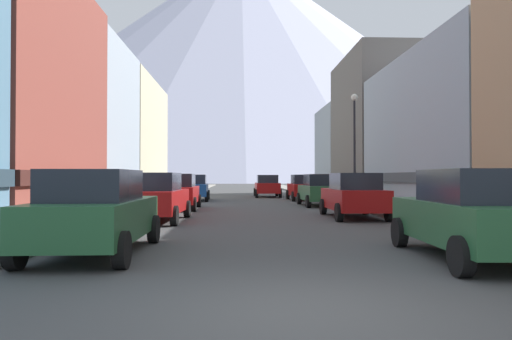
% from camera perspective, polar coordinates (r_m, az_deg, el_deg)
% --- Properties ---
extents(ground_plane, '(400.00, 400.00, 0.00)m').
position_cam_1_polar(ground_plane, '(5.96, 6.04, -16.74)').
color(ground_plane, '#414141').
extents(sidewalk_left, '(2.50, 100.00, 0.15)m').
position_cam_1_polar(sidewalk_left, '(41.06, -9.90, -3.00)').
color(sidewalk_left, gray).
rests_on(sidewalk_left, ground).
extents(sidewalk_right, '(2.50, 100.00, 0.15)m').
position_cam_1_polar(sidewalk_right, '(41.31, 7.58, -2.99)').
color(sidewalk_right, gray).
rests_on(sidewalk_right, ground).
extents(storefront_left_2, '(8.90, 8.01, 9.53)m').
position_cam_1_polar(storefront_left_2, '(30.42, -23.51, 4.84)').
color(storefront_left_2, '#99A5B2').
rests_on(storefront_left_2, ground).
extents(storefront_left_3, '(8.75, 12.50, 9.48)m').
position_cam_1_polar(storefront_left_3, '(40.34, -18.00, 3.39)').
color(storefront_left_3, beige).
rests_on(storefront_left_3, ground).
extents(storefront_right_1, '(7.92, 13.96, 7.84)m').
position_cam_1_polar(storefront_right_1, '(26.46, 25.08, 3.89)').
color(storefront_right_1, '#99A5B2').
rests_on(storefront_right_1, ground).
extents(storefront_right_2, '(7.03, 10.50, 10.97)m').
position_cam_1_polar(storefront_right_2, '(38.04, 15.67, 4.74)').
color(storefront_right_2, '#66605B').
rests_on(storefront_right_2, ground).
extents(storefront_right_3, '(7.24, 8.65, 8.40)m').
position_cam_1_polar(storefront_right_3, '(47.26, 12.17, 2.11)').
color(storefront_right_3, '#99A5B2').
rests_on(storefront_right_3, ground).
extents(car_left_0, '(2.09, 4.41, 1.78)m').
position_cam_1_polar(car_left_0, '(10.41, -18.95, -4.83)').
color(car_left_0, '#265933').
rests_on(car_left_0, ground).
extents(car_left_1, '(2.15, 4.44, 1.78)m').
position_cam_1_polar(car_left_1, '(17.51, -12.09, -3.22)').
color(car_left_1, '#9E1111').
rests_on(car_left_1, ground).
extents(car_left_2, '(2.11, 4.42, 1.78)m').
position_cam_1_polar(car_left_2, '(23.76, -9.49, -2.59)').
color(car_left_2, '#9E1111').
rests_on(car_left_2, ground).
extents(car_left_3, '(2.19, 4.46, 1.78)m').
position_cam_1_polar(car_left_3, '(32.48, -7.56, -2.12)').
color(car_left_3, '#19478C').
rests_on(car_left_3, ground).
extents(car_right_0, '(2.23, 4.48, 1.78)m').
position_cam_1_polar(car_right_0, '(10.17, 24.87, -4.90)').
color(car_right_0, '#265933').
rests_on(car_right_0, ground).
extents(car_right_1, '(2.10, 4.42, 1.78)m').
position_cam_1_polar(car_right_1, '(19.02, 11.80, -3.03)').
color(car_right_1, '#9E1111').
rests_on(car_right_1, ground).
extents(car_right_2, '(2.12, 4.43, 1.78)m').
position_cam_1_polar(car_right_2, '(26.46, 7.78, -2.42)').
color(car_right_2, '#265933').
rests_on(car_right_2, ground).
extents(car_right_3, '(2.08, 4.41, 1.78)m').
position_cam_1_polar(car_right_3, '(32.73, 5.83, -2.11)').
color(car_right_3, '#9E1111').
rests_on(car_right_3, ground).
extents(car_driving_0, '(2.06, 4.40, 1.78)m').
position_cam_1_polar(car_driving_0, '(37.97, 1.37, -1.94)').
color(car_driving_0, '#9E1111').
rests_on(car_driving_0, ground).
extents(trash_bin_right, '(0.59, 0.59, 0.98)m').
position_cam_1_polar(trash_bin_right, '(16.35, 23.81, -4.23)').
color(trash_bin_right, '#4C5156').
rests_on(trash_bin_right, sidewalk_right).
extents(potted_plant_0, '(0.53, 0.53, 0.79)m').
position_cam_1_polar(potted_plant_0, '(17.26, 24.75, -4.43)').
color(potted_plant_0, gray).
rests_on(potted_plant_0, sidewalk_right).
extents(pedestrian_0, '(0.36, 0.36, 1.60)m').
position_cam_1_polar(pedestrian_0, '(18.22, 20.60, -3.14)').
color(pedestrian_0, '#333338').
rests_on(pedestrian_0, sidewalk_right).
extents(streetlamp_right, '(0.36, 0.36, 5.86)m').
position_cam_1_polar(streetlamp_right, '(25.28, 11.90, 4.53)').
color(streetlamp_right, black).
rests_on(streetlamp_right, sidewalk_right).
extents(mountain_backdrop, '(312.34, 312.34, 130.55)m').
position_cam_1_polar(mountain_backdrop, '(273.20, -1.83, 12.64)').
color(mountain_backdrop, silver).
rests_on(mountain_backdrop, ground).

